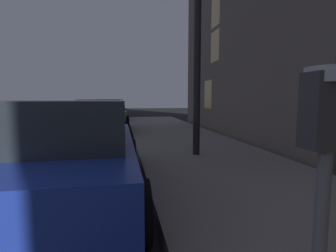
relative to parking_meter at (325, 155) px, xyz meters
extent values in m
cube|color=#333333|center=(0.00, 0.00, 0.18)|extent=(0.19, 0.11, 0.30)
cylinder|color=#999EA5|center=(0.00, 0.00, 0.32)|extent=(0.19, 0.19, 0.06)
cube|color=black|center=(-0.06, 0.00, 0.22)|extent=(0.01, 0.08, 0.11)
cube|color=navy|center=(-1.58, 2.83, -0.66)|extent=(1.83, 4.11, 0.64)
cube|color=#1E2328|center=(-1.58, 2.59, -0.08)|extent=(1.60, 2.11, 0.56)
cylinder|color=black|center=(-2.50, 4.09, -0.90)|extent=(0.22, 0.66, 0.66)
cylinder|color=black|center=(-0.67, 4.10, -0.90)|extent=(0.22, 0.66, 0.66)
cylinder|color=black|center=(-0.66, 1.56, -0.90)|extent=(0.22, 0.66, 0.66)
cube|color=#19592D|center=(-1.58, 9.82, -0.66)|extent=(2.02, 4.48, 0.64)
cube|color=#1E2328|center=(-1.59, 9.60, -0.08)|extent=(1.68, 2.15, 0.56)
cylinder|color=black|center=(-2.40, 11.23, -0.90)|extent=(0.26, 0.67, 0.66)
cylinder|color=black|center=(-0.61, 11.13, -0.90)|extent=(0.26, 0.67, 0.66)
cylinder|color=black|center=(-2.55, 8.51, -0.90)|extent=(0.26, 0.67, 0.66)
cylinder|color=black|center=(-0.75, 8.42, -0.90)|extent=(0.26, 0.67, 0.66)
cube|color=maroon|center=(-1.58, 15.99, -0.66)|extent=(1.89, 4.52, 0.64)
cube|color=#1E2328|center=(-1.57, 15.75, -0.08)|extent=(1.63, 2.22, 0.56)
cylinder|color=black|center=(-2.52, 17.36, -0.90)|extent=(0.23, 0.66, 0.66)
cylinder|color=black|center=(-0.70, 17.40, -0.90)|extent=(0.23, 0.66, 0.66)
cylinder|color=black|center=(-2.46, 14.58, -0.90)|extent=(0.23, 0.66, 0.66)
cylinder|color=black|center=(-0.64, 14.62, -0.90)|extent=(0.23, 0.66, 0.66)
cube|color=gold|center=(-1.58, 22.73, -0.66)|extent=(1.99, 4.48, 0.64)
cube|color=#1E2328|center=(-1.57, 22.64, -0.08)|extent=(1.68, 2.45, 0.56)
cylinder|color=black|center=(-2.54, 24.04, -0.90)|extent=(0.25, 0.67, 0.66)
cylinder|color=black|center=(-0.76, 24.13, -0.90)|extent=(0.25, 0.67, 0.66)
cylinder|color=black|center=(-2.40, 21.32, -0.90)|extent=(0.25, 0.67, 0.66)
cylinder|color=black|center=(-0.61, 21.41, -0.90)|extent=(0.25, 0.67, 0.66)
cylinder|color=black|center=(0.90, 4.81, 1.61)|extent=(0.16, 0.16, 5.37)
cube|color=#F2D17F|center=(2.89, 11.52, 2.28)|extent=(0.06, 0.90, 1.20)
cube|color=#F2D17F|center=(2.89, 8.99, 2.31)|extent=(0.06, 0.90, 1.20)
cube|color=#F2D17F|center=(2.89, 9.73, 0.42)|extent=(0.06, 0.90, 1.20)
cube|color=#F2D17F|center=(2.89, 8.99, 3.66)|extent=(0.06, 0.90, 1.20)
camera|label=1|loc=(-0.80, -0.87, 0.22)|focal=27.13mm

